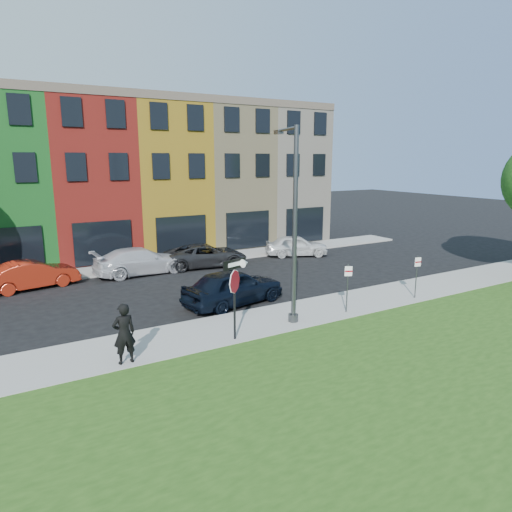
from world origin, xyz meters
TOP-DOWN VIEW (x-y plane):
  - ground at (0.00, 0.00)m, footprint 120.00×120.00m
  - sidewalk_near at (2.00, 3.00)m, footprint 40.00×3.00m
  - sidewalk_far at (-3.00, 15.00)m, footprint 40.00×2.40m
  - rowhouse_block at (-2.50, 21.18)m, footprint 30.00×10.12m
  - stop_sign at (-3.55, 1.88)m, footprint 1.02×0.34m
  - man at (-7.46, 1.90)m, footprint 0.77×0.54m
  - sedan_near at (-1.57, 5.77)m, footprint 3.72×5.55m
  - parked_car_red at (-9.18, 13.19)m, footprint 3.16×4.94m
  - parked_car_silver at (-3.58, 13.35)m, footprint 2.67×5.47m
  - parked_car_dark at (0.39, 13.19)m, footprint 3.91×5.73m
  - parked_car_white at (6.94, 12.91)m, footprint 4.72×5.39m
  - street_lamp at (-0.65, 2.52)m, footprint 0.93×2.53m
  - parking_sign_a at (1.90, 2.12)m, footprint 0.30×0.17m
  - parking_sign_b at (6.00, 2.03)m, footprint 0.32×0.11m

SIDE VIEW (x-z plane):
  - ground at x=0.00m, z-range 0.00..0.00m
  - sidewalk_near at x=2.00m, z-range 0.00..0.12m
  - sidewalk_far at x=-3.00m, z-range 0.00..0.12m
  - parked_car_dark at x=0.39m, z-range 0.00..1.39m
  - parked_car_white at x=6.94m, z-range 0.00..1.42m
  - parked_car_red at x=-9.18m, z-range 0.00..1.44m
  - parked_car_silver at x=-3.58m, z-range 0.00..1.52m
  - sedan_near at x=-1.57m, z-range 0.00..1.65m
  - man at x=-7.46m, z-range 0.12..2.09m
  - parking_sign_b at x=6.00m, z-range 0.38..2.38m
  - parking_sign_a at x=1.90m, z-range 0.39..2.45m
  - stop_sign at x=-3.55m, z-range 0.75..3.69m
  - street_lamp at x=-0.65m, z-range 0.15..7.71m
  - rowhouse_block at x=-2.50m, z-range -0.01..9.99m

